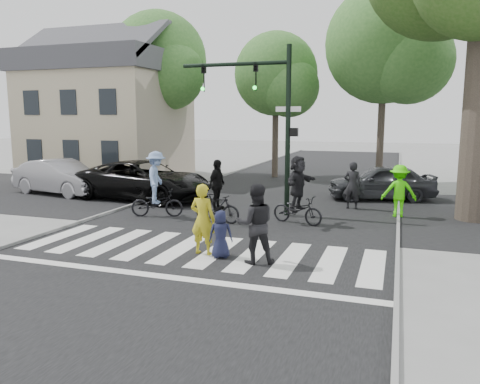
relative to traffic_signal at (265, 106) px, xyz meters
The scene contains 23 objects.
ground 7.33m from the traffic_signal, 93.27° to the right, with size 120.00×120.00×0.00m, color gray.
road_stem 4.09m from the traffic_signal, 106.46° to the right, with size 10.00×70.00×0.01m, color black.
road_cross 4.31m from the traffic_signal, 101.11° to the left, with size 70.00×10.00×0.01m, color black.
curb_left 6.74m from the traffic_signal, 167.50° to the right, with size 0.10×70.00×0.10m, color gray.
curb_right 6.19m from the traffic_signal, 14.31° to the right, with size 0.10×70.00×0.10m, color gray.
crosswalk 6.78m from the traffic_signal, 93.66° to the right, with size 10.00×3.85×0.01m.
traffic_signal is the anchor object (origin of this frame).
bg_tree_0 17.31m from the traffic_signal, 145.17° to the left, with size 5.46×5.20×8.97m.
bg_tree_1 13.26m from the traffic_signal, 134.31° to the left, with size 6.09×5.80×9.80m.
bg_tree_2 10.80m from the traffic_signal, 101.45° to the left, with size 5.04×4.80×8.40m.
bg_tree_3 10.35m from the traffic_signal, 66.46° to the left, with size 6.30×6.00×10.20m.
house 14.17m from the traffic_signal, 146.70° to the left, with size 8.40×8.10×8.82m.
pedestrian_woman 6.25m from the traffic_signal, 90.89° to the right, with size 0.67×0.44×1.85m, color gold.
pedestrian_child 6.55m from the traffic_signal, 85.28° to the right, with size 0.60×0.39×1.23m, color #191C37.
pedestrian_adult 6.62m from the traffic_signal, 76.24° to the right, with size 0.95×0.74×1.95m, color black.
cyclist_left 4.84m from the traffic_signal, 153.83° to the right, with size 1.95×1.35×2.34m.
cyclist_mid 3.75m from the traffic_signal, 119.89° to the right, with size 1.67×1.03×2.13m.
cyclist_right 3.48m from the traffic_signal, 39.44° to the right, with size 1.90×1.75×2.27m.
car_suv 6.66m from the traffic_signal, 167.30° to the left, with size 2.78×6.04×1.68m, color black.
car_silver 10.67m from the traffic_signal, behind, with size 1.70×4.87×1.60m, color #9F9EA3.
car_grey 6.79m from the traffic_signal, 49.04° to the left, with size 1.80×4.47×1.52m, color #323337.
bystander_hivis 5.63m from the traffic_signal, 12.52° to the left, with size 1.20×0.69×1.86m, color #42F908.
bystander_dark 4.66m from the traffic_signal, 34.13° to the left, with size 0.67×0.44×1.84m, color black.
Camera 1 is at (4.95, -10.09, 3.50)m, focal length 35.00 mm.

